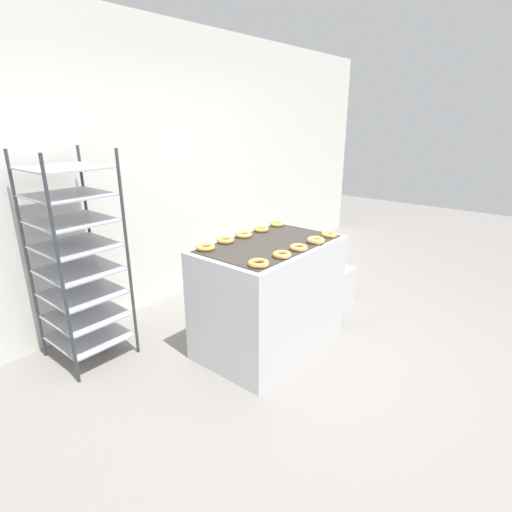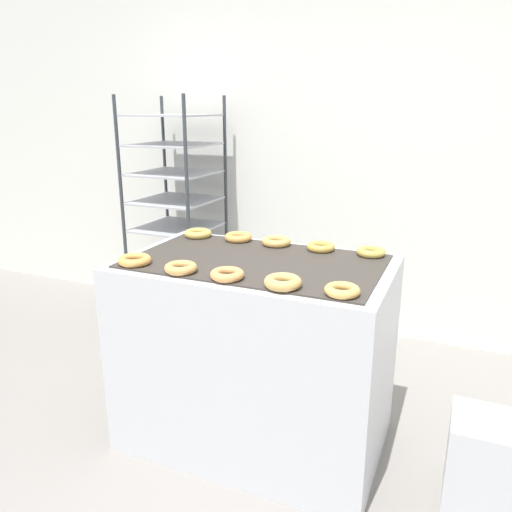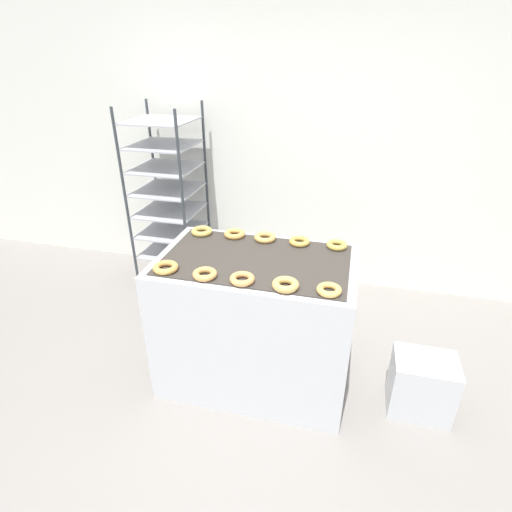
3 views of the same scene
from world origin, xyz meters
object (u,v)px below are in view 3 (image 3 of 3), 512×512
Objects in this scene: donut_near_right at (285,285)px; donut_far_rightmost at (337,245)px; fryer_machine at (256,321)px; baking_rack_cart at (169,200)px; donut_far_leftmost at (202,231)px; donut_far_left at (235,234)px; donut_near_center at (242,279)px; donut_far_right at (299,241)px; donut_near_left at (205,274)px; donut_near_rightmost at (329,290)px; donut_near_leftmost at (166,267)px; glaze_bin at (421,385)px; donut_far_center at (265,237)px.

donut_near_right is 1.10× the size of donut_far_rightmost.
fryer_machine is 0.73× the size of baking_rack_cart.
donut_near_right reaches higher than donut_far_leftmost.
donut_far_left is 0.69m from donut_far_rightmost.
donut_near_center is at bearing -69.12° from donut_far_left.
donut_far_right is 1.02× the size of donut_far_rightmost.
donut_near_left is at bearing -57.36° from baking_rack_cart.
donut_far_right is (0.68, 0.00, -0.00)m from donut_far_leftmost.
donut_far_right is (0.23, 0.28, 0.49)m from fryer_machine.
donut_far_rightmost is at bearing 49.78° from donut_near_center.
fryer_machine is 9.17× the size of donut_near_rightmost.
donut_near_left reaches higher than donut_far_right.
fryer_machine is 0.61m from donut_near_left.
donut_near_center is at bearing -1.90° from donut_near_leftmost.
donut_far_leftmost is 0.93m from donut_far_rightmost.
donut_near_right reaches higher than fryer_machine.
fryer_machine is 0.73m from donut_far_rightmost.
donut_near_left and donut_near_center have the same top height.
donut_near_rightmost is at bearing -159.32° from glaze_bin.
donut_near_left is at bearing -140.95° from donut_far_rightmost.
donut_far_right is 0.24m from donut_far_rightmost.
baking_rack_cart reaches higher than donut_far_rightmost.
baking_rack_cart is 11.77× the size of donut_far_left.
donut_far_rightmost is at bearing 67.73° from donut_near_right.
donut_far_center is (-0.00, 0.56, 0.00)m from donut_near_center.
donut_far_center is (-0.24, 0.57, -0.00)m from donut_near_right.
fryer_machine is 0.56m from donut_near_center.
donut_near_left is (0.86, -1.34, 0.10)m from baking_rack_cart.
donut_near_center is 0.48m from donut_near_rightmost.
donut_far_right is (0.45, -0.01, -0.00)m from donut_far_left.
donut_near_rightmost is 0.91× the size of donut_far_leftmost.
donut_near_left is 0.90m from donut_far_rightmost.
baking_rack_cart is 1.89m from donut_near_right.
baking_rack_cart is 12.36× the size of donut_far_right.
fryer_machine is at bearing 51.13° from donut_near_left.
donut_near_leftmost reaches higher than donut_far_right.
donut_near_rightmost is at bearing -30.73° from donut_far_leftmost.
baking_rack_cart is 1.33m from donut_far_center.
donut_far_center is 1.10× the size of donut_far_rightmost.
donut_far_center is 1.08× the size of donut_far_right.
baking_rack_cart is 12.60× the size of donut_far_rightmost.
donut_near_leftmost is at bearing 179.32° from donut_near_rightmost.
glaze_bin is at bearing -14.09° from donut_far_left.
donut_far_left is at bearing 128.74° from donut_near_right.
donut_near_center is (0.22, 0.00, -0.00)m from donut_near_left.
donut_far_leftmost is (-0.69, 0.56, -0.00)m from donut_near_right.
donut_near_rightmost and donut_far_rightmost have the same top height.
fryer_machine is 1.57m from baking_rack_cart.
donut_near_leftmost and donut_far_center have the same top height.
glaze_bin is 2.71× the size of donut_far_center.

